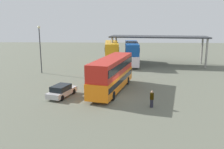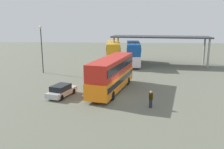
# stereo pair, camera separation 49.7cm
# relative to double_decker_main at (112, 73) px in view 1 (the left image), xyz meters

# --- Properties ---
(ground_plane) EXTENTS (140.00, 140.00, 0.00)m
(ground_plane) POSITION_rel_double_decker_main_xyz_m (0.44, -2.84, -2.21)
(ground_plane) COLOR #636656
(double_decker_main) EXTENTS (5.16, 11.38, 4.01)m
(double_decker_main) POSITION_rel_double_decker_main_xyz_m (0.00, 0.00, 0.00)
(double_decker_main) COLOR orange
(double_decker_main) RESTS_ON ground_plane
(parked_hatchback) EXTENTS (2.79, 4.38, 1.35)m
(parked_hatchback) POSITION_rel_double_decker_main_xyz_m (-5.50, -2.61, -1.53)
(parked_hatchback) COLOR #BCB9BB
(parked_hatchback) RESTS_ON ground_plane
(double_decker_near_canopy) EXTENTS (3.12, 10.45, 4.27)m
(double_decker_near_canopy) POSITION_rel_double_decker_main_xyz_m (-0.90, 18.92, 0.13)
(double_decker_near_canopy) COLOR white
(double_decker_near_canopy) RESTS_ON ground_plane
(double_decker_mid_row) EXTENTS (2.55, 11.07, 4.28)m
(double_decker_mid_row) POSITION_rel_double_decker_main_xyz_m (3.02, 18.22, 0.14)
(double_decker_mid_row) COLOR silver
(double_decker_mid_row) RESTS_ON ground_plane
(depot_canopy) EXTENTS (18.97, 8.04, 5.47)m
(depot_canopy) POSITION_rel_double_decker_main_xyz_m (8.10, 18.61, 2.88)
(depot_canopy) COLOR #33353A
(depot_canopy) RESTS_ON ground_plane
(lamppost_tall) EXTENTS (0.44, 0.44, 7.56)m
(lamppost_tall) POSITION_rel_double_decker_main_xyz_m (-11.86, 9.55, 2.57)
(lamppost_tall) COLOR #33353A
(lamppost_tall) RESTS_ON ground_plane
(pedestrian_waiting) EXTENTS (0.38, 0.38, 1.68)m
(pedestrian_waiting) POSITION_rel_double_decker_main_xyz_m (4.10, -5.59, -1.37)
(pedestrian_waiting) COLOR #262633
(pedestrian_waiting) RESTS_ON ground_plane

